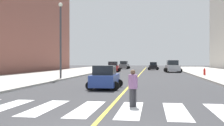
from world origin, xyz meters
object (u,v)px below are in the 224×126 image
(car_gray_second, at_px, (124,65))
(street_lamp, at_px, (61,34))
(car_black_fourth, at_px, (153,66))
(car_blue_nearest, at_px, (105,78))
(car_red_fifth, at_px, (113,67))
(pedestrian_crossing, at_px, (133,86))
(fire_hydrant, at_px, (204,72))
(car_silver_third, at_px, (173,67))

(car_gray_second, bearing_deg, street_lamp, -91.27)
(car_gray_second, relative_size, car_black_fourth, 1.13)
(car_blue_nearest, height_order, car_red_fifth, car_red_fifth)
(car_gray_second, xyz_separation_m, pedestrian_crossing, (5.97, -54.92, -0.02))
(street_lamp, bearing_deg, car_gray_second, 86.02)
(car_black_fourth, bearing_deg, pedestrian_crossing, 91.14)
(car_red_fifth, distance_m, pedestrian_crossing, 37.42)
(fire_hydrant, bearing_deg, car_red_fifth, 137.22)
(car_gray_second, bearing_deg, car_black_fourth, -38.40)
(car_blue_nearest, xyz_separation_m, car_red_fifth, (-3.60, 29.52, 0.09))
(pedestrian_crossing, bearing_deg, street_lamp, -109.80)
(car_blue_nearest, height_order, car_gray_second, car_gray_second)
(car_blue_nearest, bearing_deg, car_silver_third, 76.46)
(car_silver_third, relative_size, car_red_fifth, 1.12)
(car_gray_second, height_order, pedestrian_crossing, car_gray_second)
(car_blue_nearest, xyz_separation_m, car_gray_second, (-3.48, 47.52, 0.13))
(car_gray_second, distance_m, street_lamp, 39.36)
(car_blue_nearest, relative_size, car_red_fifth, 0.88)
(car_black_fourth, bearing_deg, street_lamp, 75.86)
(pedestrian_crossing, height_order, fire_hydrant, pedestrian_crossing)
(car_gray_second, relative_size, fire_hydrant, 4.94)
(car_black_fourth, distance_m, pedestrian_crossing, 48.74)
(pedestrian_crossing, bearing_deg, car_black_fourth, -139.84)
(fire_hydrant, bearing_deg, car_black_fourth, 104.55)
(car_silver_third, relative_size, fire_hydrant, 5.32)
(car_silver_third, distance_m, car_black_fourth, 12.65)
(car_blue_nearest, xyz_separation_m, car_black_fourth, (3.61, 41.33, 0.02))
(car_black_fourth, bearing_deg, car_silver_third, 107.22)
(car_silver_third, xyz_separation_m, car_black_fourth, (-3.22, 12.23, -0.18))
(car_gray_second, xyz_separation_m, fire_hydrant, (13.40, -30.51, -0.32))
(car_gray_second, xyz_separation_m, street_lamp, (-2.72, -39.08, 3.90))
(car_red_fifth, bearing_deg, street_lamp, -99.30)
(car_silver_third, bearing_deg, fire_hydrant, 102.32)
(street_lamp, bearing_deg, pedestrian_crossing, -61.27)
(street_lamp, bearing_deg, car_black_fourth, 73.40)
(car_gray_second, distance_m, car_black_fourth, 9.41)
(car_red_fifth, relative_size, street_lamp, 0.53)
(car_black_fourth, relative_size, car_red_fifth, 0.92)
(car_gray_second, bearing_deg, pedestrian_crossing, -81.09)
(car_blue_nearest, xyz_separation_m, street_lamp, (-6.19, 8.44, 4.02))
(car_silver_third, height_order, street_lamp, street_lamp)
(car_silver_third, distance_m, fire_hydrant, 12.49)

